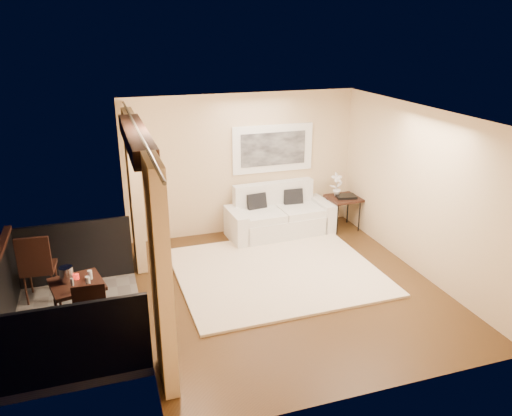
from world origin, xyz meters
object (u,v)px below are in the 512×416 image
side_table (344,200)px  ice_bucket (66,274)px  sofa (278,217)px  orchid (337,185)px  bistro_table (77,288)px  balcony_chair_far (37,263)px  balcony_chair_near (91,316)px

side_table → ice_bucket: ice_bucket is taller
sofa → ice_bucket: sofa is taller
orchid → bistro_table: size_ratio=0.63×
balcony_chair_far → bistro_table: bearing=123.7°
bistro_table → balcony_chair_far: balcony_chair_far is taller
sofa → orchid: bearing=-4.8°
side_table → balcony_chair_near: (-4.83, -2.74, -0.07)m
side_table → balcony_chair_far: 5.68m
bistro_table → balcony_chair_near: (0.15, -0.53, -0.13)m
side_table → balcony_chair_far: bearing=-168.1°
orchid → side_table: bearing=-43.8°
side_table → balcony_chair_far: (-5.56, -1.18, 0.02)m
sofa → side_table: sofa is taller
orchid → bistro_table: orchid is taller
side_table → balcony_chair_far: size_ratio=0.62×
side_table → orchid: (-0.11, 0.11, 0.30)m
sofa → ice_bucket: (-3.78, -2.27, 0.50)m
orchid → balcony_chair_far: 5.60m
balcony_chair_far → ice_bucket: bearing=120.5°
orchid → balcony_chair_near: size_ratio=0.52×
balcony_chair_near → ice_bucket: size_ratio=4.58×
side_table → balcony_chair_near: bearing=-150.5°
bistro_table → side_table: bearing=23.9°
sofa → side_table: 1.35m
sofa → side_table: bearing=-9.3°
bistro_table → balcony_chair_far: 1.18m
balcony_chair_far → ice_bucket: size_ratio=5.31×
balcony_chair_far → sofa: bearing=-158.2°
sofa → orchid: orchid is taller
sofa → side_table: size_ratio=3.14×
sofa → balcony_chair_far: size_ratio=1.95×
bistro_table → balcony_chair_far: size_ratio=0.71×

